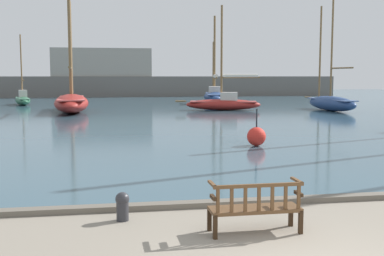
# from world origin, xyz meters

# --- Properties ---
(harbor_water) EXTENTS (100.00, 80.00, 0.08)m
(harbor_water) POSITION_xyz_m (0.00, 44.00, 0.04)
(harbor_water) COLOR #385666
(harbor_water) RESTS_ON ground
(quay_edge_kerb) EXTENTS (40.00, 0.30, 0.12)m
(quay_edge_kerb) POSITION_xyz_m (0.00, 3.85, 0.06)
(quay_edge_kerb) COLOR #675F54
(quay_edge_kerb) RESTS_ON ground
(park_bench) EXTENTS (1.61, 0.54, 0.92)m
(park_bench) POSITION_xyz_m (-0.44, 2.03, 0.47)
(park_bench) COLOR #322113
(park_bench) RESTS_ON ground
(sailboat_centre_channel) EXTENTS (2.49, 5.19, 6.45)m
(sailboat_centre_channel) POSITION_xyz_m (-10.97, 40.62, 0.60)
(sailboat_centre_channel) COLOR #2D6647
(sailboat_centre_channel) RESTS_ON harbor_water
(sailboat_outer_port) EXTENTS (3.39, 8.11, 8.64)m
(sailboat_outer_port) POSITION_xyz_m (7.43, 41.71, 0.85)
(sailboat_outer_port) COLOR navy
(sailboat_outer_port) RESTS_ON harbor_water
(sailboat_mid_starboard) EXTENTS (1.90, 7.70, 9.69)m
(sailboat_mid_starboard) POSITION_xyz_m (13.78, 28.73, 0.79)
(sailboat_mid_starboard) COLOR navy
(sailboat_mid_starboard) RESTS_ON harbor_water
(sailboat_mid_port) EXTENTS (3.04, 9.23, 10.37)m
(sailboat_mid_port) POSITION_xyz_m (-5.81, 30.86, 0.91)
(sailboat_mid_port) COLOR maroon
(sailboat_mid_port) RESTS_ON harbor_water
(sailboat_far_starboard) EXTENTS (6.70, 2.91, 8.06)m
(sailboat_far_starboard) POSITION_xyz_m (5.81, 30.77, 0.71)
(sailboat_far_starboard) COLOR maroon
(sailboat_far_starboard) RESTS_ON harbor_water
(mooring_bollard) EXTENTS (0.27, 0.27, 0.55)m
(mooring_bollard) POSITION_xyz_m (-2.71, 3.15, 0.31)
(mooring_bollard) COLOR #2D2D33
(mooring_bollard) RESTS_ON ground
(channel_buoy) EXTENTS (0.72, 0.72, 1.42)m
(channel_buoy) POSITION_xyz_m (2.57, 11.71, 0.45)
(channel_buoy) COLOR red
(channel_buoy) RESTS_ON harbor_water
(far_breakwater) EXTENTS (54.18, 2.40, 6.56)m
(far_breakwater) POSITION_xyz_m (-0.98, 57.05, 2.01)
(far_breakwater) COLOR #66605B
(far_breakwater) RESTS_ON ground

